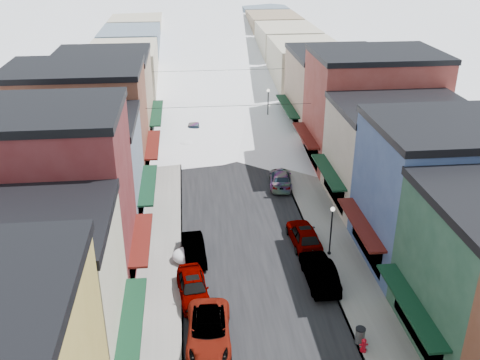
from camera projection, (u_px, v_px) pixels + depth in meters
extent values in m
cube|color=black|center=(217.00, 106.00, 73.36)|extent=(10.00, 160.00, 0.01)
cube|color=gray|center=(169.00, 107.00, 72.71)|extent=(3.20, 160.00, 0.15)
cube|color=gray|center=(265.00, 104.00, 73.95)|extent=(3.20, 160.00, 0.15)
cube|color=slate|center=(180.00, 107.00, 72.85)|extent=(0.10, 160.00, 0.15)
cube|color=slate|center=(254.00, 105.00, 73.80)|extent=(0.10, 160.00, 0.15)
cube|color=beige|center=(19.00, 304.00, 27.41)|extent=(10.00, 8.00, 9.00)
cube|color=black|center=(2.00, 223.00, 25.40)|extent=(10.20, 8.20, 0.50)
cube|color=black|center=(132.00, 317.00, 28.48)|extent=(1.20, 6.80, 0.15)
cube|color=maroon|center=(41.00, 206.00, 33.94)|extent=(11.00, 8.00, 12.00)
cube|color=black|center=(24.00, 112.00, 31.29)|extent=(11.20, 8.20, 0.50)
cube|color=#4E120D|center=(141.00, 239.00, 35.69)|extent=(1.20, 6.80, 0.15)
cube|color=slate|center=(76.00, 176.00, 42.38)|extent=(10.00, 9.00, 8.50)
cube|color=black|center=(68.00, 122.00, 40.48)|extent=(10.20, 9.20, 0.50)
cube|color=black|center=(148.00, 184.00, 43.35)|extent=(1.20, 7.65, 0.15)
cube|color=brown|center=(80.00, 127.00, 49.98)|extent=(12.00, 9.00, 10.50)
cube|color=black|center=(72.00, 68.00, 47.65)|extent=(12.20, 9.20, 0.50)
cube|color=#4E120D|center=(153.00, 145.00, 51.46)|extent=(1.20, 7.65, 0.15)
cube|color=#927A60|center=(105.00, 101.00, 59.29)|extent=(10.00, 11.00, 9.50)
cube|color=black|center=(100.00, 56.00, 57.18)|extent=(10.20, 11.20, 0.50)
cube|color=black|center=(157.00, 113.00, 60.48)|extent=(1.20, 9.35, 0.15)
cube|color=black|center=(410.00, 304.00, 29.46)|extent=(1.20, 7.65, 0.15)
cube|color=#354A79|center=(441.00, 197.00, 37.34)|extent=(10.00, 9.00, 10.00)
cube|color=black|center=(453.00, 126.00, 35.12)|extent=(10.20, 9.20, 0.50)
cube|color=#4E120D|center=(360.00, 223.00, 37.57)|extent=(1.20, 7.65, 0.15)
cube|color=#B5A792|center=(398.00, 157.00, 45.81)|extent=(11.00, 9.00, 8.50)
cube|color=black|center=(405.00, 107.00, 43.91)|extent=(11.20, 9.20, 0.50)
cube|color=black|center=(328.00, 172.00, 45.68)|extent=(1.20, 7.65, 0.15)
cube|color=maroon|center=(371.00, 111.00, 53.44)|extent=(12.00, 9.00, 11.00)
cube|color=black|center=(378.00, 54.00, 51.01)|extent=(12.20, 9.20, 0.50)
cube|color=#4E120D|center=(305.00, 135.00, 53.79)|extent=(1.20, 7.65, 0.15)
cube|color=#9A7C65|center=(335.00, 94.00, 62.78)|extent=(10.00, 11.00, 9.00)
cube|color=black|center=(338.00, 53.00, 60.77)|extent=(10.20, 11.20, 0.50)
cube|color=black|center=(287.00, 106.00, 62.81)|extent=(1.20, 9.35, 0.15)
cube|color=gray|center=(124.00, 76.00, 72.30)|extent=(9.00, 13.00, 8.00)
cube|color=gray|center=(305.00, 72.00, 74.64)|extent=(9.00, 13.00, 8.00)
cube|color=gray|center=(132.00, 55.00, 84.91)|extent=(9.00, 13.00, 8.00)
cube|color=gray|center=(287.00, 52.00, 87.26)|extent=(9.00, 13.00, 8.00)
cube|color=gray|center=(138.00, 39.00, 97.53)|extent=(9.00, 13.00, 8.00)
cube|color=gray|center=(273.00, 36.00, 99.88)|extent=(9.00, 13.00, 8.00)
cube|color=gray|center=(143.00, 27.00, 110.15)|extent=(9.00, 13.00, 8.00)
cube|color=gray|center=(262.00, 25.00, 112.50)|extent=(9.00, 13.00, 8.00)
cylinder|color=black|center=(229.00, 106.00, 52.71)|extent=(16.40, 0.04, 0.04)
cylinder|color=black|center=(219.00, 70.00, 66.23)|extent=(16.40, 0.04, 0.04)
imported|color=white|center=(209.00, 330.00, 31.09)|extent=(2.83, 5.64, 1.53)
imported|color=#A2A4AA|center=(193.00, 287.00, 34.81)|extent=(2.41, 4.90, 1.61)
imported|color=black|center=(194.00, 249.00, 39.11)|extent=(1.85, 4.47, 1.44)
imported|color=gray|center=(194.00, 131.00, 62.28)|extent=(2.42, 5.20, 1.47)
imported|color=black|center=(319.00, 272.00, 36.32)|extent=(1.84, 5.11, 1.68)
imported|color=#94959C|center=(304.00, 235.00, 40.73)|extent=(2.22, 5.03, 1.68)
imported|color=black|center=(280.00, 179.00, 50.27)|extent=(2.70, 5.27, 1.46)
imported|color=#9FA2A7|center=(204.00, 111.00, 69.26)|extent=(1.91, 4.32, 1.45)
imported|color=#BDBDBF|center=(225.00, 87.00, 79.67)|extent=(3.18, 5.86, 1.56)
cylinder|color=#B20917|center=(363.00, 350.00, 30.44)|extent=(0.38, 0.38, 0.11)
cylinder|color=#B20917|center=(364.00, 346.00, 30.32)|extent=(0.27, 0.27, 0.66)
sphere|color=#B20917|center=(364.00, 341.00, 30.16)|extent=(0.29, 0.29, 0.29)
cylinder|color=#B20917|center=(364.00, 345.00, 30.27)|extent=(0.50, 0.11, 0.11)
cylinder|color=slate|center=(360.00, 336.00, 30.90)|extent=(0.55, 0.55, 0.95)
cylinder|color=black|center=(361.00, 329.00, 30.69)|extent=(0.59, 0.59, 0.06)
cylinder|color=black|center=(329.00, 253.00, 39.62)|extent=(0.27, 0.27, 0.09)
cylinder|color=black|center=(331.00, 233.00, 38.87)|extent=(0.11, 0.11, 3.60)
sphere|color=white|center=(333.00, 209.00, 38.05)|extent=(0.32, 0.32, 0.32)
cylinder|color=black|center=(268.00, 125.00, 65.74)|extent=(0.32, 0.32, 0.11)
cylinder|color=black|center=(268.00, 109.00, 64.86)|extent=(0.13, 0.13, 4.26)
sphere|color=white|center=(268.00, 90.00, 63.89)|extent=(0.38, 0.38, 0.38)
ellipsoid|color=white|center=(188.00, 255.00, 38.77)|extent=(2.35, 1.99, 0.99)
ellipsoid|color=white|center=(191.00, 249.00, 39.98)|extent=(1.00, 0.90, 0.50)
ellipsoid|color=white|center=(186.00, 145.00, 58.97)|extent=(2.15, 1.82, 0.91)
ellipsoid|color=white|center=(188.00, 143.00, 60.17)|extent=(0.92, 0.83, 0.46)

